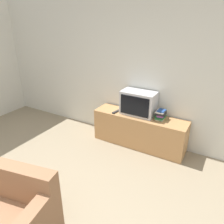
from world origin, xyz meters
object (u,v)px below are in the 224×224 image
television (138,103)px  remote_on_stand (116,112)px  tv_stand (139,130)px  book_stack (161,115)px

television → remote_on_stand: television is taller
television → remote_on_stand: (-0.37, -0.13, -0.19)m
tv_stand → remote_on_stand: remote_on_stand is taller
book_stack → remote_on_stand: (-0.78, -0.12, -0.07)m
tv_stand → remote_on_stand: (-0.43, -0.08, 0.30)m
book_stack → remote_on_stand: bearing=-171.3°
tv_stand → book_stack: (0.35, 0.04, 0.37)m
television → remote_on_stand: bearing=-160.9°
tv_stand → book_stack: bearing=5.7°
remote_on_stand → television: bearing=19.1°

